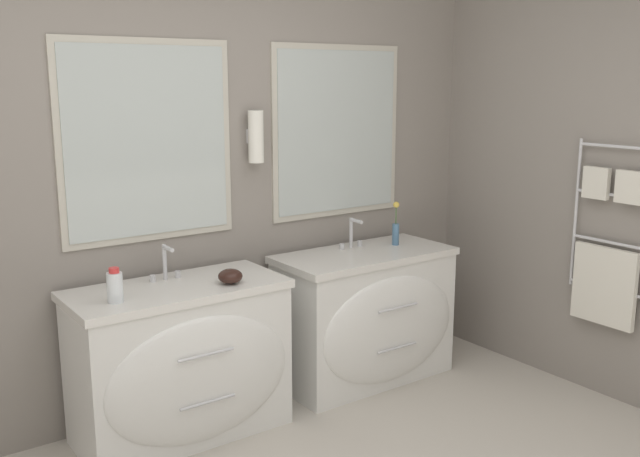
# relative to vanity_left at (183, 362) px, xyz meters

# --- Properties ---
(wall_back) EXTENTS (5.81, 0.17, 2.60)m
(wall_back) POSITION_rel_vanity_left_xyz_m (0.14, 0.35, 0.90)
(wall_back) COLOR gray
(wall_back) RESTS_ON ground_plane
(wall_right) EXTENTS (0.13, 3.69, 2.60)m
(wall_right) POSITION_rel_vanity_left_xyz_m (2.25, -0.67, 0.89)
(wall_right) COLOR gray
(wall_right) RESTS_ON ground_plane
(vanity_left) EXTENTS (1.09, 0.57, 0.80)m
(vanity_left) POSITION_rel_vanity_left_xyz_m (0.00, 0.00, 0.00)
(vanity_left) COLOR white
(vanity_left) RESTS_ON ground_plane
(vanity_right) EXTENTS (1.09, 0.57, 0.80)m
(vanity_right) POSITION_rel_vanity_left_xyz_m (1.23, 0.00, 0.00)
(vanity_right) COLOR white
(vanity_right) RESTS_ON ground_plane
(faucet_left) EXTENTS (0.17, 0.12, 0.19)m
(faucet_left) POSITION_rel_vanity_left_xyz_m (-0.00, 0.16, 0.49)
(faucet_left) COLOR silver
(faucet_left) RESTS_ON vanity_left
(faucet_right) EXTENTS (0.17, 0.12, 0.19)m
(faucet_right) POSITION_rel_vanity_left_xyz_m (1.23, 0.16, 0.49)
(faucet_right) COLOR silver
(faucet_right) RESTS_ON vanity_right
(toiletry_bottle) EXTENTS (0.07, 0.07, 0.17)m
(toiletry_bottle) POSITION_rel_vanity_left_xyz_m (-0.35, -0.05, 0.47)
(toiletry_bottle) COLOR silver
(toiletry_bottle) RESTS_ON vanity_left
(amenity_bowl) EXTENTS (0.13, 0.13, 0.08)m
(amenity_bowl) POSITION_rel_vanity_left_xyz_m (0.24, -0.09, 0.44)
(amenity_bowl) COLOR black
(amenity_bowl) RESTS_ON vanity_left
(flower_vase) EXTENTS (0.04, 0.04, 0.27)m
(flower_vase) POSITION_rel_vanity_left_xyz_m (1.50, 0.07, 0.50)
(flower_vase) COLOR teal
(flower_vase) RESTS_ON vanity_right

